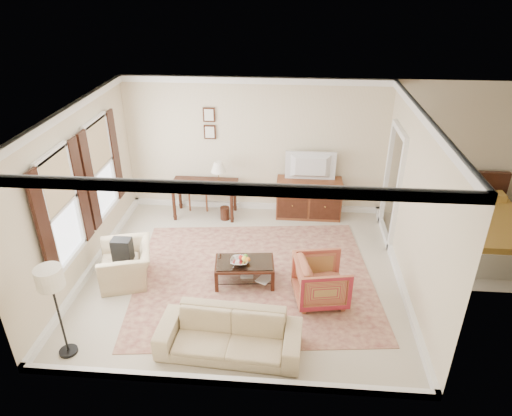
# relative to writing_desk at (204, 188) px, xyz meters

# --- Properties ---
(room_shell) EXTENTS (5.51, 5.01, 2.91)m
(room_shell) POSITION_rel_writing_desk_xyz_m (1.05, -2.05, 1.82)
(room_shell) COLOR beige
(room_shell) RESTS_ON ground
(annex_bedroom) EXTENTS (3.00, 2.70, 2.90)m
(annex_bedroom) POSITION_rel_writing_desk_xyz_m (5.54, -0.90, -0.31)
(annex_bedroom) COLOR beige
(annex_bedroom) RESTS_ON ground
(window_front) EXTENTS (0.12, 1.56, 1.80)m
(window_front) POSITION_rel_writing_desk_xyz_m (-1.65, -2.75, 0.90)
(window_front) COLOR #CCB284
(window_front) RESTS_ON room_shell
(window_rear) EXTENTS (0.12, 1.56, 1.80)m
(window_rear) POSITION_rel_writing_desk_xyz_m (-1.65, -1.15, 0.90)
(window_rear) COLOR #CCB284
(window_rear) RESTS_ON room_shell
(doorway) EXTENTS (0.10, 1.12, 2.25)m
(doorway) POSITION_rel_writing_desk_xyz_m (3.76, -0.55, 0.43)
(doorway) COLOR white
(doorway) RESTS_ON room_shell
(rug) EXTENTS (4.42, 3.91, 0.01)m
(rug) POSITION_rel_writing_desk_xyz_m (1.25, -2.18, -0.64)
(rug) COLOR maroon
(rug) RESTS_ON room_shell
(writing_desk) EXTENTS (1.39, 0.69, 0.76)m
(writing_desk) POSITION_rel_writing_desk_xyz_m (0.00, 0.00, 0.00)
(writing_desk) COLOR #3A1B10
(writing_desk) RESTS_ON room_shell
(desk_chair) EXTENTS (0.50, 0.50, 1.05)m
(desk_chair) POSITION_rel_writing_desk_xyz_m (-0.19, 0.35, -0.12)
(desk_chair) COLOR brown
(desk_chair) RESTS_ON room_shell
(desk_lamp) EXTENTS (0.32, 0.32, 0.50)m
(desk_lamp) POSITION_rel_writing_desk_xyz_m (0.32, -0.00, 0.36)
(desk_lamp) COLOR silver
(desk_lamp) RESTS_ON writing_desk
(framed_prints) EXTENTS (0.25, 0.04, 0.68)m
(framed_prints) POSITION_rel_writing_desk_xyz_m (0.10, 0.42, 1.29)
(framed_prints) COLOR #3A1B10
(framed_prints) RESTS_ON room_shell
(sideboard) EXTENTS (1.37, 0.53, 0.84)m
(sideboard) POSITION_rel_writing_desk_xyz_m (2.22, 0.15, -0.23)
(sideboard) COLOR brown
(sideboard) RESTS_ON room_shell
(tv) EXTENTS (1.00, 0.57, 0.13)m
(tv) POSITION_rel_writing_desk_xyz_m (2.22, 0.13, 0.69)
(tv) COLOR black
(tv) RESTS_ON sideboard
(coffee_table) EXTENTS (1.05, 0.68, 0.42)m
(coffee_table) POSITION_rel_writing_desk_xyz_m (1.10, -2.32, -0.33)
(coffee_table) COLOR #3A1B10
(coffee_table) RESTS_ON room_shell
(fruit_bowl) EXTENTS (0.42, 0.42, 0.10)m
(fruit_bowl) POSITION_rel_writing_desk_xyz_m (1.02, -2.37, -0.18)
(fruit_bowl) COLOR silver
(fruit_bowl) RESTS_ON coffee_table
(book_a) EXTENTS (0.28, 0.05, 0.38)m
(book_a) POSITION_rel_writing_desk_xyz_m (1.03, -2.30, -0.48)
(book_a) COLOR brown
(book_a) RESTS_ON coffee_table
(book_b) EXTENTS (0.25, 0.17, 0.38)m
(book_b) POSITION_rel_writing_desk_xyz_m (1.36, -2.37, -0.49)
(book_b) COLOR brown
(book_b) RESTS_ON coffee_table
(striped_armchair) EXTENTS (0.88, 0.92, 0.83)m
(striped_armchair) POSITION_rel_writing_desk_xyz_m (2.37, -2.68, -0.23)
(striped_armchair) COLOR maroon
(striped_armchair) RESTS_ON room_shell
(club_armchair) EXTENTS (0.88, 1.11, 0.85)m
(club_armchair) POSITION_rel_writing_desk_xyz_m (-0.93, -2.39, -0.22)
(club_armchair) COLOR #D0B98D
(club_armchair) RESTS_ON room_shell
(backpack) EXTENTS (0.36, 0.39, 0.40)m
(backpack) POSITION_rel_writing_desk_xyz_m (-0.95, -2.41, 0.02)
(backpack) COLOR black
(backpack) RESTS_ON club_armchair
(sofa) EXTENTS (2.02, 0.70, 0.78)m
(sofa) POSITION_rel_writing_desk_xyz_m (1.05, -3.91, -0.26)
(sofa) COLOR #D0B98D
(sofa) RESTS_ON room_shell
(floor_lamp) EXTENTS (0.35, 0.35, 1.44)m
(floor_lamp) POSITION_rel_writing_desk_xyz_m (-1.21, -4.14, 0.54)
(floor_lamp) COLOR black
(floor_lamp) RESTS_ON room_shell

